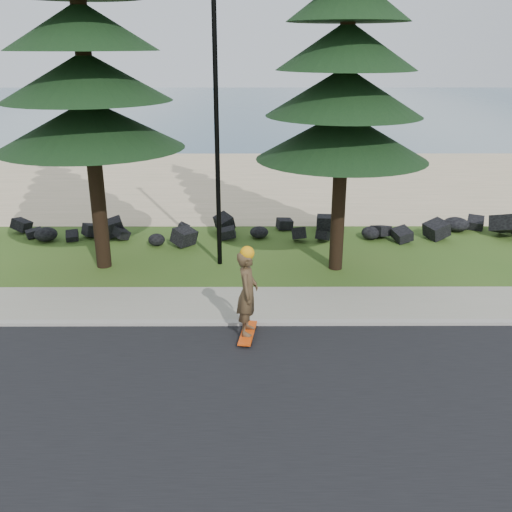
# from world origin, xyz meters

# --- Properties ---
(ground) EXTENTS (160.00, 160.00, 0.00)m
(ground) POSITION_xyz_m (0.00, 0.00, 0.00)
(ground) COLOR #33571B
(ground) RESTS_ON ground
(road) EXTENTS (160.00, 7.00, 0.02)m
(road) POSITION_xyz_m (0.00, -4.50, 0.01)
(road) COLOR black
(road) RESTS_ON ground
(kerb) EXTENTS (160.00, 0.20, 0.10)m
(kerb) POSITION_xyz_m (0.00, -0.90, 0.05)
(kerb) COLOR #A7A196
(kerb) RESTS_ON ground
(sidewalk) EXTENTS (160.00, 2.00, 0.08)m
(sidewalk) POSITION_xyz_m (0.00, 0.20, 0.04)
(sidewalk) COLOR gray
(sidewalk) RESTS_ON ground
(beach_sand) EXTENTS (160.00, 15.00, 0.01)m
(beach_sand) POSITION_xyz_m (0.00, 14.50, 0.01)
(beach_sand) COLOR tan
(beach_sand) RESTS_ON ground
(ocean) EXTENTS (160.00, 58.00, 0.01)m
(ocean) POSITION_xyz_m (0.00, 51.00, 0.00)
(ocean) COLOR #3E6077
(ocean) RESTS_ON ground
(seawall_boulders) EXTENTS (60.00, 2.40, 1.10)m
(seawall_boulders) POSITION_xyz_m (0.00, 5.60, 0.00)
(seawall_boulders) COLOR black
(seawall_boulders) RESTS_ON ground
(lamp_post) EXTENTS (0.25, 0.14, 8.14)m
(lamp_post) POSITION_xyz_m (0.00, 3.20, 4.13)
(lamp_post) COLOR black
(lamp_post) RESTS_ON ground
(skateboarder) EXTENTS (0.56, 1.21, 2.20)m
(skateboarder) POSITION_xyz_m (0.90, -1.51, 1.11)
(skateboarder) COLOR #E3460D
(skateboarder) RESTS_ON ground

